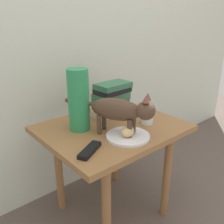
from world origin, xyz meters
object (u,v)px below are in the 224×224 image
object	(u,v)px
plate	(128,136)
book_stack	(112,99)
side_table	(112,140)
candle_jar	(147,117)
green_vase	(79,100)
bread_roll	(128,131)
tv_remote	(90,150)
cat	(121,110)

from	to	relation	value
plate	book_stack	distance (m)	0.33
side_table	candle_jar	world-z (taller)	candle_jar
plate	green_vase	xyz separation A→B (m)	(-0.12, 0.24, 0.15)
plate	candle_jar	distance (m)	0.21
green_vase	candle_jar	xyz separation A→B (m)	(0.32, -0.18, -0.12)
plate	bread_roll	bearing A→B (deg)	-142.66
plate	bread_roll	xyz separation A→B (m)	(-0.01, -0.01, 0.03)
plate	green_vase	bearing A→B (deg)	116.84
green_vase	tv_remote	xyz separation A→B (m)	(-0.10, -0.23, -0.15)
plate	side_table	bearing A→B (deg)	78.31
bread_roll	book_stack	distance (m)	0.33
candle_jar	tv_remote	xyz separation A→B (m)	(-0.43, -0.05, -0.03)
cat	green_vase	world-z (taller)	green_vase
bread_roll	book_stack	bearing A→B (deg)	63.28
side_table	green_vase	distance (m)	0.30
green_vase	tv_remote	size ratio (longest dim) A/B	2.13
tv_remote	book_stack	bearing A→B (deg)	9.57
side_table	book_stack	distance (m)	0.25
book_stack	tv_remote	distance (m)	0.46
tv_remote	candle_jar	bearing A→B (deg)	-20.67
plate	bread_roll	size ratio (longest dim) A/B	2.68
book_stack	tv_remote	xyz separation A→B (m)	(-0.36, -0.28, -0.09)
plate	candle_jar	bearing A→B (deg)	16.59
side_table	tv_remote	distance (m)	0.31
side_table	book_stack	bearing A→B (deg)	49.88
book_stack	tv_remote	bearing A→B (deg)	-142.57
book_stack	cat	bearing A→B (deg)	-121.10
side_table	cat	distance (m)	0.25
cat	green_vase	distance (m)	0.23
plate	book_stack	bearing A→B (deg)	64.15
cat	candle_jar	size ratio (longest dim) A/B	5.15
side_table	cat	size ratio (longest dim) A/B	1.67
side_table	bread_roll	distance (m)	0.21
side_table	cat	world-z (taller)	cat
candle_jar	book_stack	bearing A→B (deg)	105.91
cat	tv_remote	size ratio (longest dim) A/B	2.92
plate	tv_remote	world-z (taller)	tv_remote
green_vase	side_table	bearing A→B (deg)	-27.40
cat	tv_remote	distance (m)	0.25
bread_roll	candle_jar	size ratio (longest dim) A/B	0.94
side_table	green_vase	world-z (taller)	green_vase
bread_roll	green_vase	size ratio (longest dim) A/B	0.25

